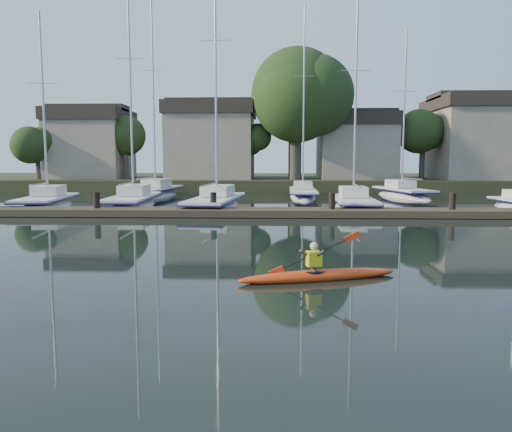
{
  "coord_description": "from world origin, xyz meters",
  "views": [
    {
      "loc": [
        0.05,
        -11.14,
        2.88
      ],
      "look_at": [
        -0.46,
        3.53,
        1.2
      ],
      "focal_mm": 35.0,
      "sensor_mm": 36.0,
      "label": 1
    }
  ],
  "objects_px": {
    "sailboat_3": "(354,212)",
    "sailboat_5": "(155,199)",
    "sailboat_6": "(303,199)",
    "sailboat_7": "(403,199)",
    "sailboat_0": "(47,211)",
    "sailboat_2": "(216,212)",
    "dock": "(272,212)",
    "kayak": "(318,273)",
    "sailboat_1": "(133,210)"
  },
  "relations": [
    {
      "from": "sailboat_3",
      "to": "sailboat_5",
      "type": "height_order",
      "value": "sailboat_5"
    },
    {
      "from": "sailboat_6",
      "to": "sailboat_7",
      "type": "distance_m",
      "value": 7.69
    },
    {
      "from": "sailboat_0",
      "to": "sailboat_5",
      "type": "distance_m",
      "value": 9.92
    },
    {
      "from": "sailboat_0",
      "to": "sailboat_2",
      "type": "height_order",
      "value": "sailboat_2"
    },
    {
      "from": "sailboat_6",
      "to": "sailboat_2",
      "type": "bearing_deg",
      "value": -119.99
    },
    {
      "from": "dock",
      "to": "sailboat_7",
      "type": "bearing_deg",
      "value": 53.22
    },
    {
      "from": "sailboat_6",
      "to": "sailboat_7",
      "type": "relative_size",
      "value": 1.12
    },
    {
      "from": "sailboat_2",
      "to": "sailboat_6",
      "type": "xyz_separation_m",
      "value": [
        5.59,
        9.06,
        0.03
      ]
    },
    {
      "from": "sailboat_0",
      "to": "sailboat_5",
      "type": "height_order",
      "value": "sailboat_5"
    },
    {
      "from": "kayak",
      "to": "sailboat_5",
      "type": "relative_size",
      "value": 0.24
    },
    {
      "from": "sailboat_2",
      "to": "sailboat_5",
      "type": "relative_size",
      "value": 1.0
    },
    {
      "from": "sailboat_0",
      "to": "sailboat_2",
      "type": "relative_size",
      "value": 0.77
    },
    {
      "from": "kayak",
      "to": "sailboat_6",
      "type": "relative_size",
      "value": 0.26
    },
    {
      "from": "kayak",
      "to": "sailboat_0",
      "type": "distance_m",
      "value": 22.8
    },
    {
      "from": "sailboat_0",
      "to": "sailboat_6",
      "type": "relative_size",
      "value": 0.83
    },
    {
      "from": "sailboat_2",
      "to": "sailboat_3",
      "type": "relative_size",
      "value": 1.21
    },
    {
      "from": "kayak",
      "to": "dock",
      "type": "bearing_deg",
      "value": 77.96
    },
    {
      "from": "kayak",
      "to": "sailboat_5",
      "type": "bearing_deg",
      "value": 94.41
    },
    {
      "from": "sailboat_0",
      "to": "sailboat_6",
      "type": "distance_m",
      "value": 18.04
    },
    {
      "from": "sailboat_3",
      "to": "sailboat_5",
      "type": "bearing_deg",
      "value": 149.11
    },
    {
      "from": "sailboat_1",
      "to": "sailboat_6",
      "type": "height_order",
      "value": "sailboat_6"
    },
    {
      "from": "kayak",
      "to": "sailboat_3",
      "type": "xyz_separation_m",
      "value": [
        3.58,
        17.18,
        -0.36
      ]
    },
    {
      "from": "sailboat_1",
      "to": "sailboat_2",
      "type": "relative_size",
      "value": 0.92
    },
    {
      "from": "sailboat_5",
      "to": "sailboat_7",
      "type": "distance_m",
      "value": 19.11
    },
    {
      "from": "kayak",
      "to": "sailboat_7",
      "type": "bearing_deg",
      "value": 54.83
    },
    {
      "from": "dock",
      "to": "sailboat_1",
      "type": "xyz_separation_m",
      "value": [
        -8.48,
        4.67,
        -0.41
      ]
    },
    {
      "from": "sailboat_1",
      "to": "sailboat_3",
      "type": "bearing_deg",
      "value": -6.59
    },
    {
      "from": "sailboat_1",
      "to": "sailboat_3",
      "type": "distance_m",
      "value": 13.22
    },
    {
      "from": "dock",
      "to": "sailboat_1",
      "type": "bearing_deg",
      "value": 151.17
    },
    {
      "from": "kayak",
      "to": "sailboat_3",
      "type": "height_order",
      "value": "sailboat_3"
    },
    {
      "from": "sailboat_3",
      "to": "sailboat_7",
      "type": "height_order",
      "value": "sailboat_7"
    },
    {
      "from": "sailboat_1",
      "to": "sailboat_5",
      "type": "bearing_deg",
      "value": 91.73
    },
    {
      "from": "dock",
      "to": "sailboat_3",
      "type": "xyz_separation_m",
      "value": [
        4.71,
        3.8,
        -0.41
      ]
    },
    {
      "from": "kayak",
      "to": "sailboat_5",
      "type": "xyz_separation_m",
      "value": [
        -10.28,
        26.39,
        -0.36
      ]
    },
    {
      "from": "sailboat_6",
      "to": "sailboat_1",
      "type": "bearing_deg",
      "value": -141.14
    },
    {
      "from": "sailboat_5",
      "to": "dock",
      "type": "bearing_deg",
      "value": -48.14
    },
    {
      "from": "sailboat_3",
      "to": "sailboat_6",
      "type": "distance_m",
      "value": 9.34
    },
    {
      "from": "sailboat_3",
      "to": "sailboat_7",
      "type": "distance_m",
      "value": 10.87
    },
    {
      "from": "sailboat_7",
      "to": "dock",
      "type": "bearing_deg",
      "value": -137.88
    },
    {
      "from": "kayak",
      "to": "sailboat_7",
      "type": "distance_m",
      "value": 28.12
    },
    {
      "from": "sailboat_1",
      "to": "dock",
      "type": "bearing_deg",
      "value": -31.66
    },
    {
      "from": "dock",
      "to": "sailboat_0",
      "type": "relative_size",
      "value": 2.66
    },
    {
      "from": "kayak",
      "to": "sailboat_5",
      "type": "height_order",
      "value": "sailboat_5"
    },
    {
      "from": "sailboat_5",
      "to": "sailboat_6",
      "type": "xyz_separation_m",
      "value": [
        11.44,
        -0.19,
        0.03
      ]
    },
    {
      "from": "sailboat_3",
      "to": "sailboat_7",
      "type": "relative_size",
      "value": 0.99
    },
    {
      "from": "sailboat_1",
      "to": "sailboat_3",
      "type": "height_order",
      "value": "sailboat_1"
    },
    {
      "from": "sailboat_1",
      "to": "sailboat_5",
      "type": "relative_size",
      "value": 0.92
    },
    {
      "from": "sailboat_1",
      "to": "sailboat_0",
      "type": "bearing_deg",
      "value": -176.4
    },
    {
      "from": "sailboat_5",
      "to": "sailboat_1",
      "type": "bearing_deg",
      "value": -78.68
    },
    {
      "from": "kayak",
      "to": "sailboat_2",
      "type": "xyz_separation_m",
      "value": [
        -4.43,
        17.15,
        -0.36
      ]
    }
  ]
}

